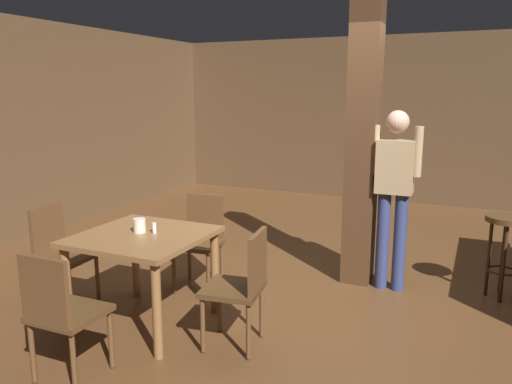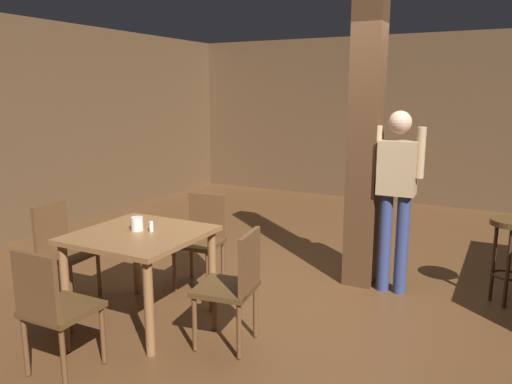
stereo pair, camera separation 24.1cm
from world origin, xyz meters
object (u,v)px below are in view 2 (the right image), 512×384
Objects in this scene: chair_east at (235,282)px; salt_shaker at (151,227)px; bar_stool_near at (511,240)px; chair_north at (202,235)px; chair_south at (53,306)px; chair_west at (62,247)px; dining_table at (140,247)px; napkin_cup at (137,224)px; standing_person at (396,189)px.

chair_east is 0.88m from salt_shaker.
bar_stool_near is (1.79, 1.81, 0.09)m from chair_east.
chair_north is at bearing 94.51° from salt_shaker.
chair_north is at bearing 134.59° from chair_east.
chair_south reaches higher than salt_shaker.
chair_east is 1.14× the size of bar_stool_near.
chair_south and chair_east have the same top height.
chair_east is (0.89, -0.90, 0.00)m from chair_north.
chair_west is at bearing -176.18° from salt_shaker.
chair_east is 10.07× the size of salt_shaker.
chair_south is 1.00× the size of chair_east.
chair_east is at bearing -45.41° from chair_north.
bar_stool_near is at bearing 33.58° from dining_table.
chair_east is (0.90, -0.02, -0.14)m from dining_table.
chair_south is 10.07× the size of salt_shaker.
chair_west is (-0.95, 0.92, 0.00)m from chair_south.
napkin_cup is (-0.05, 0.03, 0.18)m from dining_table.
chair_south is 0.52× the size of standing_person.
chair_east reaches higher than bar_stool_near.
dining_table is at bearing 178.73° from chair_east.
chair_west is at bearing -179.38° from dining_table.
chair_east reaches higher than salt_shaker.
bar_stool_near is (2.69, 1.79, -0.05)m from dining_table.
chair_south is at bearing -87.65° from dining_table.
chair_east is 0.52× the size of standing_person.
napkin_cup is at bearing 2.79° from chair_west.
standing_person reaches higher than chair_north.
bar_stool_near is (0.98, 0.20, -0.41)m from standing_person.
chair_west reaches higher than salt_shaker.
dining_table is 1.10× the size of chair_west.
chair_north reaches higher than napkin_cup.
chair_west is at bearing -153.49° from bar_stool_near.
chair_north is 1.14× the size of bar_stool_near.
standing_person reaches higher than salt_shaker.
chair_east reaches higher than napkin_cup.
chair_south is 1.25m from chair_east.
chair_north is 10.07× the size of salt_shaker.
chair_west is 7.81× the size of napkin_cup.
chair_east is (1.81, -0.01, 0.00)m from chair_west.
standing_person is at bearing -168.38° from bar_stool_near.
chair_south is 1.03m from salt_shaker.
standing_person is (1.63, 1.53, 0.19)m from salt_shaker.
bar_stool_near is (2.61, 1.73, -0.22)m from salt_shaker.
napkin_cup is 1.29× the size of salt_shaker.
chair_north is (0.92, 0.89, 0.00)m from chair_west.
chair_south is at bearing -43.98° from chair_west.
napkin_cup is at bearing -94.17° from chair_north.
standing_person is at bearing 56.37° from chair_south.
dining_table is 11.11× the size of salt_shaker.
chair_west is 1.03m from salt_shaker.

